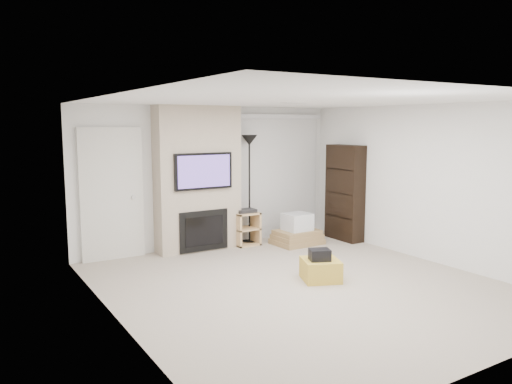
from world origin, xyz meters
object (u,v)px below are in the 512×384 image
ottoman (321,270)px  box_stack (297,232)px  av_stand (246,226)px  bookshelf (345,193)px  floor_lamp (249,158)px

ottoman → box_stack: box_stack is taller
av_stand → bookshelf: bookshelf is taller
floor_lamp → bookshelf: bearing=-22.9°
ottoman → floor_lamp: size_ratio=0.25×
av_stand → bookshelf: (1.82, -0.61, 0.55)m
ottoman → bookshelf: 2.74m
ottoman → box_stack: bearing=62.5°
floor_lamp → bookshelf: floor_lamp is taller
box_stack → bookshelf: size_ratio=0.48×
ottoman → av_stand: av_stand is taller
ottoman → floor_lamp: 2.85m
floor_lamp → bookshelf: 1.94m
ottoman → bookshelf: size_ratio=0.28×
ottoman → box_stack: (0.99, 1.91, 0.07)m
box_stack → bookshelf: 1.21m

